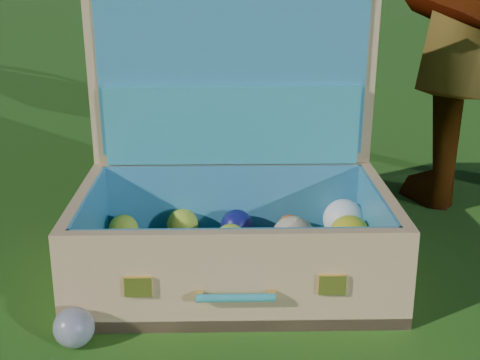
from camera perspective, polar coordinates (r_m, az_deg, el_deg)
ground at (r=1.29m, az=4.15°, el=-12.14°), size 60.00×60.00×0.00m
stray_ball at (r=1.24m, az=-13.99°, el=-12.11°), size 0.07×0.07×0.07m
suitcase at (r=1.45m, az=-0.36°, el=-0.79°), size 0.72×0.58×0.63m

